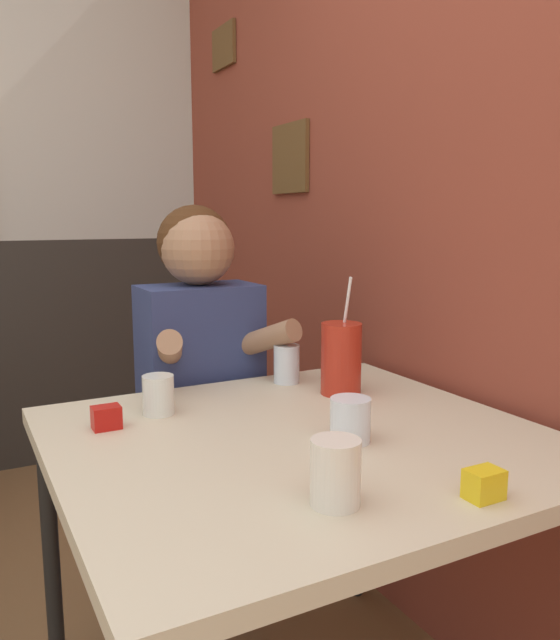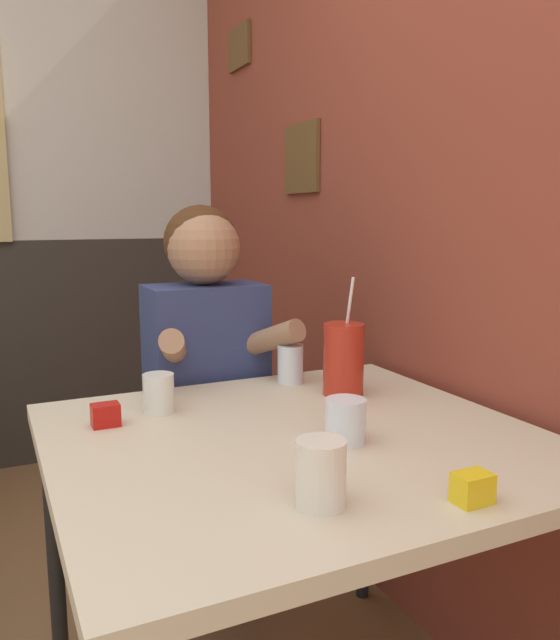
% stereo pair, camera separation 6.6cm
% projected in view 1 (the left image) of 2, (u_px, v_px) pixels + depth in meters
% --- Properties ---
extents(brick_wall_right, '(0.08, 4.50, 2.70)m').
position_uv_depth(brick_wall_right, '(326.00, 176.00, 2.18)').
color(brick_wall_right, brown).
rests_on(brick_wall_right, ground_plane).
extents(main_table, '(1.00, 0.95, 0.76)m').
position_uv_depth(main_table, '(301.00, 463.00, 1.32)').
color(main_table, beige).
rests_on(main_table, ground_plane).
extents(person_seated, '(0.42, 0.41, 1.24)m').
position_uv_depth(person_seated, '(201.00, 402.00, 1.86)').
color(person_seated, navy).
rests_on(person_seated, ground_plane).
extents(cocktail_pitcher, '(0.10, 0.10, 0.30)m').
position_uv_depth(cocktail_pitcher, '(341.00, 358.00, 1.60)').
color(cocktail_pitcher, '#B22819').
rests_on(cocktail_pitcher, main_table).
extents(glass_near_pitcher, '(0.08, 0.08, 0.09)m').
position_uv_depth(glass_near_pitcher, '(350.00, 420.00, 1.27)').
color(glass_near_pitcher, silver).
rests_on(glass_near_pitcher, main_table).
extents(glass_center, '(0.07, 0.07, 0.09)m').
position_uv_depth(glass_center, '(158.00, 395.00, 1.44)').
color(glass_center, silver).
rests_on(glass_center, main_table).
extents(glass_far_side, '(0.08, 0.08, 0.11)m').
position_uv_depth(glass_far_side, '(336.00, 472.00, 0.99)').
color(glass_far_side, silver).
rests_on(glass_far_side, main_table).
extents(glass_by_brick, '(0.07, 0.07, 0.11)m').
position_uv_depth(glass_by_brick, '(287.00, 364.00, 1.72)').
color(glass_by_brick, silver).
rests_on(glass_by_brick, main_table).
extents(condiment_ketchup, '(0.06, 0.04, 0.05)m').
position_uv_depth(condiment_ketchup, '(106.00, 417.00, 1.35)').
color(condiment_ketchup, '#B7140F').
rests_on(condiment_ketchup, main_table).
extents(condiment_mustard, '(0.06, 0.04, 0.05)m').
position_uv_depth(condiment_mustard, '(484.00, 484.00, 1.01)').
color(condiment_mustard, yellow).
rests_on(condiment_mustard, main_table).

